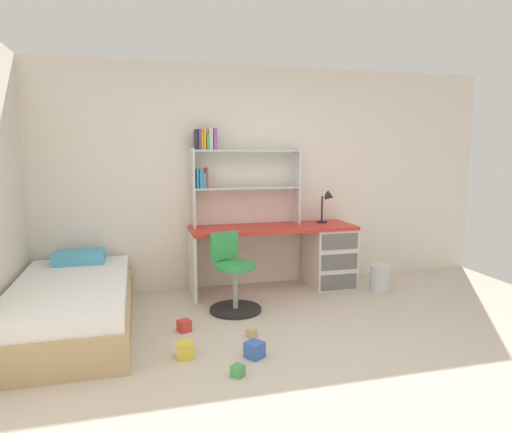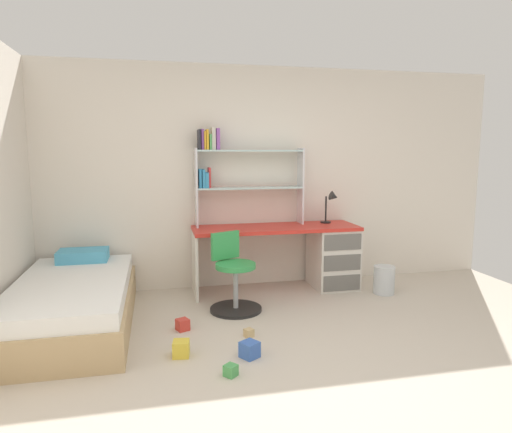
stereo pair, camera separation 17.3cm
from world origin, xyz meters
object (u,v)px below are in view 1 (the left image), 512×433
waste_bin (380,278)px  toy_block_red_2 (184,326)px  desk_lamp (328,201)px  toy_block_blue_3 (255,350)px  desk (314,252)px  swivel_chair (233,281)px  bed_platform (71,306)px  toy_block_natural_0 (252,333)px  toy_block_green_4 (238,371)px  bookshelf_hutch (232,169)px  toy_block_yellow_1 (186,350)px

waste_bin → toy_block_red_2: 2.35m
desk_lamp → toy_block_blue_3: desk_lamp is taller
desk → swivel_chair: size_ratio=2.41×
swivel_chair → bed_platform: bearing=-175.1°
toy_block_red_2 → bed_platform: bearing=163.3°
waste_bin → toy_block_natural_0: waste_bin is taller
swivel_chair → waste_bin: swivel_chair is taller
toy_block_blue_3 → toy_block_green_4: size_ratio=1.52×
bookshelf_hutch → bed_platform: bookshelf_hutch is taller
desk_lamp → toy_block_red_2: bearing=-150.0°
bed_platform → waste_bin: size_ratio=6.27×
toy_block_natural_0 → toy_block_blue_3: toy_block_blue_3 is taller
bookshelf_hutch → toy_block_natural_0: bookshelf_hutch is taller
bookshelf_hutch → toy_block_blue_3: size_ratio=9.91×
waste_bin → toy_block_natural_0: 1.93m
bookshelf_hutch → toy_block_red_2: 1.88m
desk_lamp → toy_block_blue_3: bearing=-128.3°
desk → toy_block_yellow_1: desk is taller
bookshelf_hutch → swivel_chair: bearing=-101.3°
toy_block_yellow_1 → bed_platform: bearing=138.6°
bookshelf_hutch → toy_block_green_4: size_ratio=15.04×
toy_block_natural_0 → toy_block_yellow_1: size_ratio=0.56×
toy_block_green_4 → desk_lamp: bearing=52.0°
desk → bookshelf_hutch: (-0.94, 0.17, 0.97)m
desk → toy_block_yellow_1: bearing=-138.2°
toy_block_red_2 → desk: bearing=30.8°
swivel_chair → toy_block_green_4: (-0.25, -1.33, -0.26)m
waste_bin → desk_lamp: bearing=133.4°
swivel_chair → waste_bin: size_ratio=2.48×
waste_bin → toy_block_green_4: bearing=-143.2°
desk → toy_block_yellow_1: (-1.66, -1.49, -0.35)m
toy_block_yellow_1 → desk: bearing=41.8°
bed_platform → toy_block_blue_3: bed_platform is taller
bookshelf_hutch → waste_bin: (1.59, -0.56, -1.23)m
desk → toy_block_blue_3: size_ratio=15.00×
desk → bed_platform: (-2.58, -0.67, -0.19)m
bed_platform → toy_block_red_2: bed_platform is taller
toy_block_red_2 → toy_block_green_4: size_ratio=1.23×
waste_bin → toy_block_yellow_1: (-2.32, -1.10, -0.09)m
swivel_chair → toy_block_red_2: 0.73m
toy_block_green_4 → toy_block_yellow_1: bearing=129.9°
bookshelf_hutch → waste_bin: 2.09m
waste_bin → toy_block_blue_3: size_ratio=2.51×
toy_block_yellow_1 → waste_bin: bearing=25.4°
toy_block_red_2 → toy_block_blue_3: 0.81m
desk → toy_block_yellow_1: size_ratio=14.93×
toy_block_yellow_1 → toy_block_blue_3: size_ratio=1.00×
toy_block_green_4 → swivel_chair: bearing=79.2°
swivel_chair → toy_block_yellow_1: 1.13m
swivel_chair → toy_block_natural_0: size_ratio=11.02×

